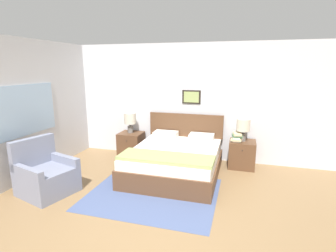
{
  "coord_description": "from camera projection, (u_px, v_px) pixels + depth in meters",
  "views": [
    {
      "loc": [
        1.19,
        -2.82,
        2.09
      ],
      "look_at": [
        -0.09,
        1.62,
        1.04
      ],
      "focal_mm": 28.0,
      "sensor_mm": 36.0,
      "label": 1
    }
  ],
  "objects": [
    {
      "name": "nightstand_by_door",
      "position": [
        242.0,
        154.0,
        5.52
      ],
      "size": [
        0.53,
        0.52,
        0.57
      ],
      "color": "brown",
      "rests_on": "ground_plane"
    },
    {
      "name": "book_hardcover_middle",
      "position": [
        237.0,
        139.0,
        5.43
      ],
      "size": [
        0.25,
        0.3,
        0.04
      ],
      "rotation": [
        0.0,
        0.0,
        -0.15
      ],
      "color": "beige",
      "rests_on": "book_thick_bottom"
    },
    {
      "name": "area_rug_main",
      "position": [
        153.0,
        194.0,
        4.41
      ],
      "size": [
        2.11,
        1.76,
        0.01
      ],
      "color": "#47567F",
      "rests_on": "ground_plane"
    },
    {
      "name": "table_lamp_by_door",
      "position": [
        243.0,
        126.0,
        5.4
      ],
      "size": [
        0.27,
        0.27,
        0.47
      ],
      "color": "slate",
      "rests_on": "nightstand_by_door"
    },
    {
      "name": "nightstand_near_window",
      "position": [
        131.0,
        145.0,
        6.2
      ],
      "size": [
        0.53,
        0.52,
        0.57
      ],
      "color": "brown",
      "rests_on": "ground_plane"
    },
    {
      "name": "table_lamp_near_window",
      "position": [
        130.0,
        120.0,
        6.08
      ],
      "size": [
        0.27,
        0.27,
        0.47
      ],
      "color": "slate",
      "rests_on": "nightstand_near_window"
    },
    {
      "name": "wall_left",
      "position": [
        42.0,
        107.0,
        5.22
      ],
      "size": [
        0.08,
        5.35,
        2.6
      ],
      "color": "silver",
      "rests_on": "ground_plane"
    },
    {
      "name": "book_thick_bottom",
      "position": [
        237.0,
        141.0,
        5.44
      ],
      "size": [
        0.17,
        0.23,
        0.02
      ],
      "rotation": [
        0.0,
        0.0,
        -0.05
      ],
      "color": "silver",
      "rests_on": "nightstand_by_door"
    },
    {
      "name": "ground_plane",
      "position": [
        140.0,
        230.0,
        3.43
      ],
      "size": [
        16.0,
        16.0,
        0.0
      ],
      "primitive_type": "plane",
      "color": "olive"
    },
    {
      "name": "armchair",
      "position": [
        46.0,
        176.0,
        4.4
      ],
      "size": [
        0.97,
        0.95,
        0.92
      ],
      "rotation": [
        0.0,
        0.0,
        -1.85
      ],
      "color": "gray",
      "rests_on": "ground_plane"
    },
    {
      "name": "book_paperback_top",
      "position": [
        237.0,
        134.0,
        5.4
      ],
      "size": [
        0.19,
        0.28,
        0.04
      ],
      "rotation": [
        0.0,
        0.0,
        0.17
      ],
      "color": "beige",
      "rests_on": "book_slim_near_top"
    },
    {
      "name": "wall_back",
      "position": [
        188.0,
        102.0,
        5.93
      ],
      "size": [
        7.67,
        0.09,
        2.6
      ],
      "color": "silver",
      "rests_on": "ground_plane"
    },
    {
      "name": "bed",
      "position": [
        175.0,
        160.0,
        5.17
      ],
      "size": [
        1.68,
        1.99,
        1.05
      ],
      "color": "brown",
      "rests_on": "ground_plane"
    },
    {
      "name": "book_novel_upper",
      "position": [
        237.0,
        137.0,
        5.42
      ],
      "size": [
        0.16,
        0.28,
        0.03
      ],
      "rotation": [
        0.0,
        0.0,
        -0.07
      ],
      "color": "silver",
      "rests_on": "book_hardcover_middle"
    },
    {
      "name": "book_slim_near_top",
      "position": [
        237.0,
        136.0,
        5.41
      ],
      "size": [
        0.22,
        0.25,
        0.04
      ],
      "rotation": [
        0.0,
        0.0,
        0.16
      ],
      "color": "#4C7551",
      "rests_on": "book_novel_upper"
    }
  ]
}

